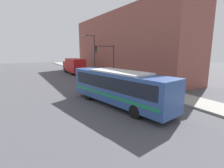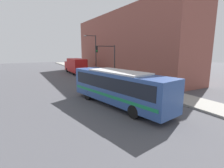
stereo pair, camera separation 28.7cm
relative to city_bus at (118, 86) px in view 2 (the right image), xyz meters
The scene contains 10 objects.
ground_plane 1.87m from the city_bus, 20.98° to the right, with size 120.00×120.00×0.00m, color #47474C.
sidewalk 20.94m from the city_bus, 71.60° to the left, with size 3.13×70.00×0.18m.
building_facade 20.85m from the city_bus, 56.96° to the left, with size 6.00×32.71×11.58m.
city_bus is the anchor object (origin of this frame).
delivery_truck 22.71m from the city_bus, 82.33° to the left, with size 2.44×8.27×3.05m.
fire_hydrant 7.35m from the city_bus, 39.13° to the left, with size 0.27×0.37×0.76m.
traffic_light_pole 12.08m from the city_bus, 66.99° to the left, with size 3.28×0.35×5.32m.
parking_meter 9.49m from the city_bus, 53.55° to the left, with size 0.14×0.14×1.27m.
street_lamp 19.42m from the city_bus, 73.16° to the left, with size 2.40×0.28×7.29m.
pedestrian_near_corner 8.16m from the city_bus, 37.80° to the left, with size 0.34×0.34×1.82m.
Camera 2 is at (-8.04, -12.47, 4.84)m, focal length 28.00 mm.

